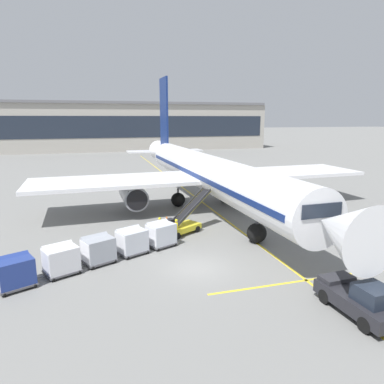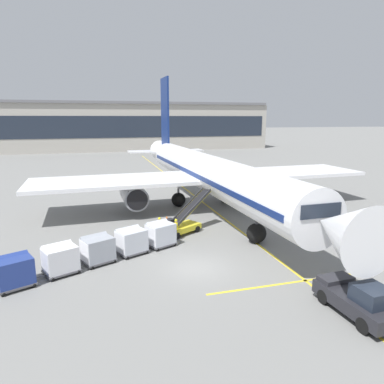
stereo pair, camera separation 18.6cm
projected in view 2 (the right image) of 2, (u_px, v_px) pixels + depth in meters
The scene contains 18 objects.
ground_plane at pixel (196, 268), 22.65m from camera, with size 600.00×600.00×0.00m, color slate.
parked_airplane at pixel (206, 172), 37.42m from camera, with size 36.40×46.38×15.64m.
belt_loader at pixel (183, 222), 29.33m from camera, with size 5.00×3.66×3.49m.
baggage_cart_lead at pixel (160, 234), 26.30m from camera, with size 2.80×2.28×1.91m.
baggage_cart_second at pixel (131, 240), 24.81m from camera, with size 2.80×2.28×1.91m.
baggage_cart_third at pixel (97, 249), 23.24m from camera, with size 2.80×2.28×1.91m.
baggage_cart_fourth at pixel (60, 259), 21.61m from camera, with size 2.80×2.28×1.91m.
baggage_cart_fifth at pixel (14, 271), 19.86m from camera, with size 2.80×2.28×1.91m.
pushback_tug at pixel (360, 300), 17.09m from camera, with size 2.30×4.49×1.83m.
ground_crew_by_loader at pixel (170, 232), 26.62m from camera, with size 0.51×0.39×1.74m.
ground_crew_by_carts at pixel (161, 236), 25.77m from camera, with size 0.56×0.32×1.74m.
ground_crew_marshaller at pixel (176, 228), 27.63m from camera, with size 0.34×0.55×1.74m.
ground_crew_wingwalker at pixel (160, 226), 28.12m from camera, with size 0.28×0.57×1.74m.
safety_cone_engine_keepout at pixel (160, 222), 31.45m from camera, with size 0.55×0.55×0.63m.
safety_cone_wingtip at pixel (167, 220), 31.95m from camera, with size 0.68×0.68×0.76m.
apron_guidance_line_lead_in at pixel (211, 208), 37.51m from camera, with size 0.20×110.00×0.01m.
apron_guidance_line_stop_bar at pixel (301, 281), 20.79m from camera, with size 12.00×0.20×0.01m.
terminal_building at pixel (104, 126), 107.15m from camera, with size 99.58×22.48×14.20m.
Camera 2 is at (-5.99, -20.23, 9.62)m, focal length 32.36 mm.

